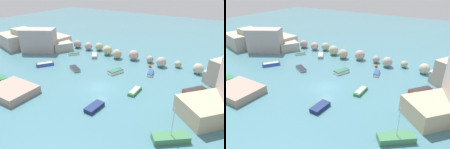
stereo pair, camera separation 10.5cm
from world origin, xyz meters
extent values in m
plane|color=teal|center=(0.00, 0.00, 0.00)|extent=(160.00, 160.00, 0.00)
cube|color=#AAA499|center=(-22.41, 12.75, 1.05)|extent=(9.20, 8.07, 2.09)
cube|color=#A6B192|center=(-30.67, 8.13, 2.55)|extent=(7.32, 4.83, 5.10)
cube|color=#AB9E9A|center=(-24.80, 7.88, 2.94)|extent=(9.28, 7.74, 5.88)
cube|color=#BAA998|center=(-25.38, 13.38, 1.39)|extent=(8.21, 7.45, 2.79)
cube|color=#AB9D88|center=(-32.69, 12.76, 1.22)|extent=(6.98, 8.97, 2.43)
cube|color=#AFA59B|center=(-33.46, 7.40, 1.87)|extent=(10.17, 9.26, 3.74)
cube|color=#B8A093|center=(-34.46, 12.69, 0.64)|extent=(7.36, 5.07, 1.29)
cube|color=tan|center=(17.91, 1.56, 1.33)|extent=(9.97, 10.26, 2.66)
sphere|color=#B09894|center=(-18.53, 15.48, 1.06)|extent=(2.12, 2.12, 2.12)
sphere|color=#BF9F9B|center=(-14.85, 15.54, 1.03)|extent=(2.05, 2.05, 2.05)
sphere|color=#B2B090|center=(-12.16, 16.73, 1.02)|extent=(2.05, 2.05, 2.05)
sphere|color=#B7B38A|center=(-8.44, 15.08, 1.15)|extent=(2.30, 2.30, 2.30)
sphere|color=tan|center=(-5.05, 14.11, 1.11)|extent=(2.22, 2.22, 2.22)
sphere|color=#BE9B96|center=(-1.32, 15.47, 1.15)|extent=(2.31, 2.31, 2.31)
sphere|color=#A69B90|center=(2.65, 15.79, 0.81)|extent=(1.62, 1.62, 1.62)
sphere|color=#ACA49A|center=(5.61, 14.94, 1.08)|extent=(2.15, 2.15, 2.15)
sphere|color=#ACAA85|center=(8.85, 16.47, 0.73)|extent=(1.47, 1.47, 1.47)
sphere|color=#ACAE9A|center=(13.13, 15.50, 1.06)|extent=(2.13, 2.13, 2.13)
cube|color=tan|center=(-11.04, -9.51, 0.62)|extent=(7.31, 5.85, 1.24)
sphere|color=#E04C28|center=(3.81, 13.26, 0.32)|extent=(0.63, 0.63, 0.63)
cube|color=#418153|center=(14.65, -6.16, 0.41)|extent=(4.43, 3.96, 0.83)
cylinder|color=silver|center=(14.65, -6.16, 2.73)|extent=(0.10, 0.10, 3.81)
cube|color=#C23E2B|center=(14.35, 7.23, 0.31)|extent=(3.46, 3.99, 0.62)
cube|color=#2E2725|center=(14.35, 7.23, 0.65)|extent=(3.39, 3.91, 0.06)
cube|color=blue|center=(-16.10, 1.77, 0.28)|extent=(3.17, 3.83, 0.57)
cube|color=#2C2E37|center=(-16.10, 1.77, 0.60)|extent=(3.11, 3.76, 0.06)
cube|color=#ADA89E|center=(-16.10, 1.77, 0.61)|extent=(2.70, 3.26, 0.08)
cube|color=gray|center=(-10.33, 12.17, 0.27)|extent=(3.02, 3.51, 0.53)
cube|color=#ADA89E|center=(-10.33, 12.17, 0.57)|extent=(2.56, 2.99, 0.08)
cube|color=navy|center=(3.08, -5.72, 0.31)|extent=(1.59, 3.21, 0.61)
cube|color=teal|center=(-17.41, -7.32, 0.27)|extent=(3.25, 1.99, 0.54)
cube|color=#2D7047|center=(-17.41, -7.32, 0.58)|extent=(2.76, 1.69, 0.08)
cube|color=gray|center=(-8.92, 3.49, 0.27)|extent=(3.33, 2.58, 0.54)
cube|color=black|center=(-8.92, 3.49, 0.57)|extent=(3.26, 2.53, 0.06)
cube|color=white|center=(5.36, 9.86, 0.22)|extent=(1.64, 2.87, 0.45)
cube|color=#25212F|center=(5.36, 9.86, 0.48)|extent=(1.61, 2.82, 0.06)
cube|color=#234C93|center=(5.36, 9.86, 0.49)|extent=(1.39, 2.44, 0.08)
cube|color=white|center=(-15.60, 10.51, 0.23)|extent=(2.53, 2.74, 0.46)
cube|color=#2D2F36|center=(-15.60, 10.51, 0.49)|extent=(2.48, 2.69, 0.06)
cube|color=#2D7047|center=(-15.60, 10.51, 0.50)|extent=(2.15, 2.33, 0.08)
cube|color=#328948|center=(5.92, 1.80, 0.23)|extent=(1.16, 3.33, 0.46)
cube|color=#ADA89E|center=(5.92, 1.80, 0.50)|extent=(0.99, 2.83, 0.08)
cube|color=white|center=(-0.97, 6.76, 0.26)|extent=(2.52, 3.43, 0.52)
cube|color=#1B2632|center=(-0.97, 6.76, 0.55)|extent=(2.47, 3.36, 0.06)
cube|color=#2D7047|center=(-0.97, 6.76, 0.56)|extent=(2.14, 2.92, 0.08)
camera|label=1|loc=(19.04, -25.95, 17.62)|focal=33.31mm
camera|label=2|loc=(19.13, -25.89, 17.62)|focal=33.31mm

